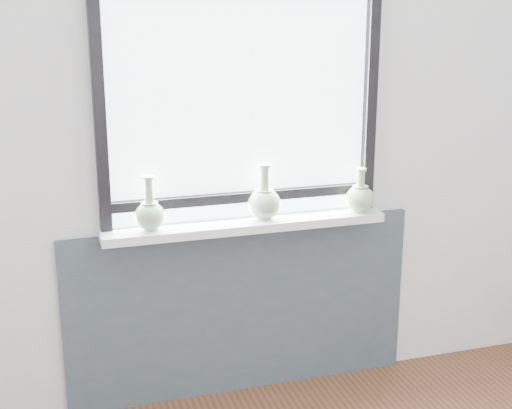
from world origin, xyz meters
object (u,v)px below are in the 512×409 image
object	(u,v)px
vase_a	(150,214)
vase_c	(360,197)
vase_b	(264,201)
windowsill	(246,225)

from	to	relation	value
vase_a	vase_c	world-z (taller)	vase_a
vase_b	vase_c	world-z (taller)	vase_b
vase_c	vase_b	bearing A→B (deg)	176.63
vase_a	vase_b	size ratio (longest dim) A/B	0.94
vase_a	vase_c	distance (m)	1.00
windowsill	vase_b	bearing A→B (deg)	3.02
vase_a	vase_c	xyz separation A→B (m)	(1.00, -0.02, -0.00)
vase_a	windowsill	bearing A→B (deg)	0.73
vase_c	windowsill	bearing A→B (deg)	177.66
windowsill	vase_c	world-z (taller)	vase_c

